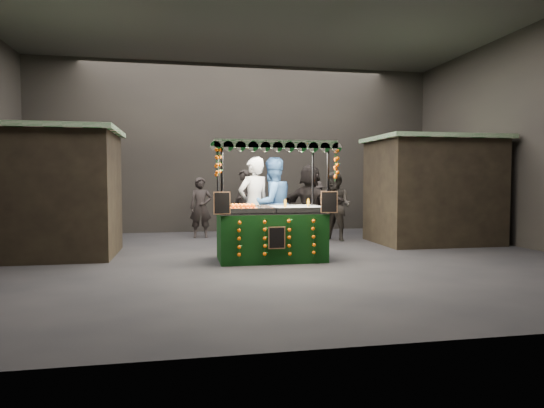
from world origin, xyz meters
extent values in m
plane|color=black|center=(0.00, 0.00, 0.00)|extent=(12.00, 12.00, 0.00)
cube|color=black|center=(0.00, 5.00, 2.50)|extent=(12.00, 0.10, 5.00)
cube|color=black|center=(0.00, -5.00, 2.50)|extent=(12.00, 0.10, 5.00)
cube|color=black|center=(6.00, 0.00, 2.50)|extent=(0.10, 10.00, 5.00)
cube|color=#373431|center=(0.00, 0.00, 5.00)|extent=(12.00, 10.00, 0.10)
cube|color=black|center=(-4.40, 1.00, 1.25)|extent=(2.80, 2.00, 2.50)
cube|color=#12531B|center=(-4.40, 1.00, 2.55)|extent=(3.00, 2.20, 0.10)
cube|color=black|center=(4.40, 1.50, 1.25)|extent=(2.80, 2.00, 2.50)
cube|color=#12531B|center=(4.40, 1.50, 2.55)|extent=(3.00, 2.20, 0.10)
cube|color=black|center=(0.04, -0.22, 0.46)|extent=(2.01, 1.10, 0.91)
cube|color=#B7BABE|center=(0.04, -0.22, 0.93)|extent=(2.01, 1.10, 0.04)
cylinder|color=black|center=(-0.94, -0.74, 1.10)|extent=(0.05, 0.05, 2.19)
cylinder|color=black|center=(1.02, -0.74, 1.10)|extent=(0.05, 0.05, 2.19)
cylinder|color=black|center=(-0.94, 0.30, 1.10)|extent=(0.05, 0.05, 2.19)
cylinder|color=black|center=(1.02, 0.30, 1.10)|extent=(0.05, 0.05, 2.19)
cube|color=#12531B|center=(0.04, -0.22, 2.23)|extent=(2.24, 1.33, 0.07)
cube|color=white|center=(0.59, -0.22, 0.99)|extent=(0.90, 0.99, 0.07)
cube|color=black|center=(-0.95, -0.79, 1.14)|extent=(0.31, 0.09, 0.40)
cube|color=black|center=(1.03, -0.79, 1.14)|extent=(0.31, 0.09, 0.40)
cube|color=black|center=(0.04, -0.80, 0.50)|extent=(0.31, 0.02, 0.40)
imported|color=slate|center=(-0.16, 0.69, 1.02)|extent=(0.88, 0.75, 2.03)
imported|color=navy|center=(0.26, 0.81, 1.02)|extent=(1.21, 1.09, 2.03)
imported|color=black|center=(-1.17, 3.56, 0.81)|extent=(0.59, 0.39, 1.62)
imported|color=#2D2824|center=(2.18, 2.29, 0.88)|extent=(1.06, 1.08, 1.76)
imported|color=#282320|center=(1.05, 3.74, 0.76)|extent=(0.90, 0.88, 1.51)
imported|color=#2A2422|center=(2.19, 4.14, 0.76)|extent=(1.14, 0.97, 1.52)
imported|color=black|center=(-3.89, 4.11, 0.88)|extent=(1.01, 0.86, 1.76)
imported|color=black|center=(1.58, 2.52, 0.97)|extent=(1.58, 1.75, 1.94)
imported|color=black|center=(0.08, 4.23, 0.92)|extent=(0.73, 0.80, 1.84)
camera|label=1|loc=(-1.61, -9.05, 1.56)|focal=30.85mm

